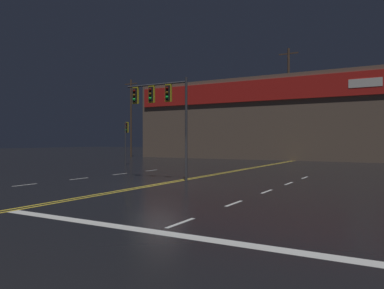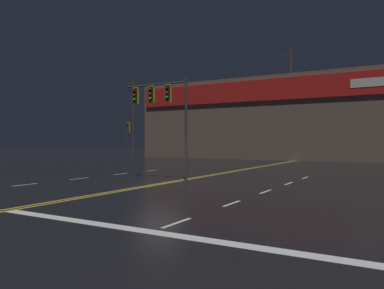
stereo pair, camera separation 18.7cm
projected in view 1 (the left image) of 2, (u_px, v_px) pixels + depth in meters
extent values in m
plane|color=black|center=(159.00, 184.00, 19.03)|extent=(200.00, 200.00, 0.00)
cube|color=gold|center=(157.00, 184.00, 19.10)|extent=(0.12, 60.00, 0.01)
cube|color=gold|center=(162.00, 184.00, 18.95)|extent=(0.12, 60.00, 0.01)
cube|color=silver|center=(25.00, 185.00, 18.69)|extent=(0.12, 1.40, 0.01)
cube|color=silver|center=(79.00, 179.00, 21.82)|extent=(0.12, 1.40, 0.01)
cube|color=silver|center=(120.00, 174.00, 24.95)|extent=(0.12, 1.40, 0.01)
cube|color=silver|center=(151.00, 170.00, 28.08)|extent=(0.12, 1.40, 0.01)
cube|color=silver|center=(181.00, 223.00, 9.97)|extent=(0.12, 1.40, 0.01)
cube|color=silver|center=(234.00, 203.00, 13.11)|extent=(0.12, 1.40, 0.01)
cube|color=silver|center=(267.00, 191.00, 16.24)|extent=(0.12, 1.40, 0.01)
cube|color=silver|center=(289.00, 183.00, 19.37)|extent=(0.12, 1.40, 0.01)
cube|color=silver|center=(305.00, 178.00, 22.50)|extent=(0.12, 1.40, 0.01)
cube|color=silver|center=(156.00, 232.00, 8.97)|extent=(10.87, 0.40, 0.01)
cylinder|color=#38383D|center=(186.00, 129.00, 20.55)|extent=(0.14, 0.14, 5.71)
cylinder|color=#38383D|center=(156.00, 85.00, 21.53)|extent=(4.07, 0.10, 0.10)
cube|color=black|center=(168.00, 93.00, 21.10)|extent=(0.28, 0.24, 0.84)
cube|color=gold|center=(168.00, 93.00, 21.10)|extent=(0.42, 0.08, 0.99)
sphere|color=#500705|center=(167.00, 88.00, 20.96)|extent=(0.17, 0.17, 0.17)
sphere|color=#543707|center=(167.00, 93.00, 20.96)|extent=(0.17, 0.17, 0.17)
sphere|color=green|center=(167.00, 97.00, 20.97)|extent=(0.17, 0.17, 0.17)
cube|color=black|center=(152.00, 94.00, 21.68)|extent=(0.28, 0.24, 0.84)
cube|color=gold|center=(152.00, 94.00, 21.68)|extent=(0.42, 0.08, 0.99)
sphere|color=#500705|center=(150.00, 90.00, 21.54)|extent=(0.17, 0.17, 0.17)
sphere|color=#543707|center=(150.00, 94.00, 21.54)|extent=(0.17, 0.17, 0.17)
sphere|color=green|center=(150.00, 98.00, 21.54)|extent=(0.17, 0.17, 0.17)
cube|color=black|center=(136.00, 95.00, 22.25)|extent=(0.28, 0.24, 0.84)
cube|color=gold|center=(136.00, 95.00, 22.25)|extent=(0.42, 0.08, 0.99)
sphere|color=#500705|center=(134.00, 91.00, 22.11)|extent=(0.17, 0.17, 0.17)
sphere|color=#543707|center=(134.00, 95.00, 22.11)|extent=(0.17, 0.17, 0.17)
sphere|color=green|center=(134.00, 99.00, 22.11)|extent=(0.17, 0.17, 0.17)
cylinder|color=#38383D|center=(125.00, 144.00, 34.65)|extent=(0.13, 0.13, 3.97)
cube|color=black|center=(127.00, 127.00, 34.80)|extent=(0.28, 0.24, 0.84)
cube|color=gold|center=(127.00, 127.00, 34.80)|extent=(0.42, 0.08, 0.99)
sphere|color=#500705|center=(126.00, 125.00, 34.66)|extent=(0.17, 0.17, 0.17)
sphere|color=#543707|center=(126.00, 127.00, 34.66)|extent=(0.17, 0.17, 0.17)
sphere|color=green|center=(126.00, 130.00, 34.66)|extent=(0.17, 0.17, 0.17)
cube|color=brown|center=(304.00, 119.00, 46.44)|extent=(42.18, 10.00, 9.94)
cube|color=red|center=(293.00, 88.00, 41.98)|extent=(41.34, 0.20, 2.48)
cube|color=white|center=(365.00, 83.00, 38.29)|extent=(3.20, 0.16, 0.90)
cylinder|color=#4C3828|center=(131.00, 118.00, 53.69)|extent=(0.26, 0.26, 11.06)
cube|color=#4C3828|center=(131.00, 84.00, 53.65)|extent=(2.20, 0.12, 0.12)
cylinder|color=#4C3828|center=(288.00, 105.00, 42.49)|extent=(0.26, 0.26, 12.76)
cube|color=#4C3828|center=(289.00, 54.00, 42.44)|extent=(2.20, 0.12, 0.12)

